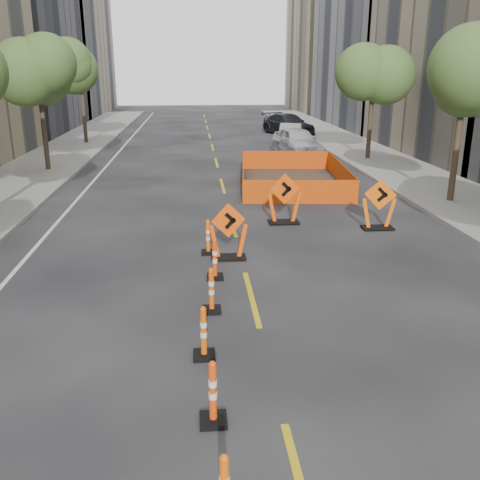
{
  "coord_description": "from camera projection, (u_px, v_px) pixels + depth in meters",
  "views": [
    {
      "loc": [
        -1.2,
        -6.93,
        4.89
      ],
      "look_at": [
        -0.19,
        4.81,
        1.1
      ],
      "focal_mm": 40.0,
      "sensor_mm": 36.0,
      "label": 1
    }
  ],
  "objects": [
    {
      "name": "chevron_sign_left",
      "position": [
        228.0,
        231.0,
        14.15
      ],
      "size": [
        1.15,
        0.85,
        1.55
      ],
      "primitive_type": null,
      "rotation": [
        0.0,
        0.0,
        0.25
      ],
      "color": "#FF510A",
      "rests_on": "ground"
    },
    {
      "name": "channelizer_2",
      "position": [
        213.0,
        392.0,
        7.58
      ],
      "size": [
        0.4,
        0.4,
        1.01
      ],
      "primitive_type": null,
      "color": "#E83F09",
      "rests_on": "ground"
    },
    {
      "name": "tree_r_b",
      "position": [
        465.0,
        79.0,
        18.84
      ],
      "size": [
        2.8,
        2.8,
        5.95
      ],
      "color": "#382B1E",
      "rests_on": "ground"
    },
    {
      "name": "bld_right_d",
      "position": [
        409.0,
        4.0,
        44.61
      ],
      "size": [
        12.0,
        18.0,
        20.0
      ],
      "primitive_type": "cube",
      "color": "gray",
      "rests_on": "ground"
    },
    {
      "name": "tree_l_c",
      "position": [
        38.0,
        76.0,
        25.06
      ],
      "size": [
        2.8,
        2.8,
        5.95
      ],
      "color": "#382B1E",
      "rests_on": "ground"
    },
    {
      "name": "parked_car_mid",
      "position": [
        290.0,
        134.0,
        36.11
      ],
      "size": [
        2.26,
        4.27,
        1.34
      ],
      "primitive_type": "imported",
      "rotation": [
        0.0,
        0.0,
        -0.22
      ],
      "color": "gray",
      "rests_on": "ground"
    },
    {
      "name": "bld_left_e",
      "position": [
        41.0,
        18.0,
        56.45
      ],
      "size": [
        12.0,
        20.0,
        20.0
      ],
      "primitive_type": "cube",
      "color": "gray",
      "rests_on": "ground"
    },
    {
      "name": "parked_car_near",
      "position": [
        297.0,
        141.0,
        31.26
      ],
      "size": [
        2.64,
        5.02,
        1.63
      ],
      "primitive_type": "imported",
      "rotation": [
        0.0,
        0.0,
        0.15
      ],
      "color": "silver",
      "rests_on": "ground"
    },
    {
      "name": "channelizer_4",
      "position": [
        211.0,
        290.0,
        11.12
      ],
      "size": [
        0.39,
        0.39,
        0.99
      ],
      "primitive_type": null,
      "color": "#DD4E09",
      "rests_on": "ground"
    },
    {
      "name": "ground_plane",
      "position": [
        279.0,
        404.0,
        8.16
      ],
      "size": [
        140.0,
        140.0,
        0.0
      ],
      "primitive_type": "plane",
      "color": "black"
    },
    {
      "name": "tree_l_d",
      "position": [
        80.0,
        74.0,
        34.55
      ],
      "size": [
        2.8,
        2.8,
        5.95
      ],
      "color": "#382B1E",
      "rests_on": "ground"
    },
    {
      "name": "channelizer_6",
      "position": [
        208.0,
        237.0,
        14.64
      ],
      "size": [
        0.38,
        0.38,
        0.97
      ],
      "primitive_type": null,
      "color": "#F4620A",
      "rests_on": "ground"
    },
    {
      "name": "channelizer_3",
      "position": [
        204.0,
        332.0,
        9.34
      ],
      "size": [
        0.39,
        0.39,
        0.99
      ],
      "primitive_type": null,
      "color": "#D95209",
      "rests_on": "ground"
    },
    {
      "name": "sidewalk_right",
      "position": [
        465.0,
        202.0,
        20.26
      ],
      "size": [
        4.0,
        90.0,
        0.15
      ],
      "primitive_type": "cube",
      "color": "gray",
      "rests_on": "ground"
    },
    {
      "name": "chevron_sign_right",
      "position": [
        379.0,
        204.0,
        16.8
      ],
      "size": [
        1.25,
        1.01,
        1.63
      ],
      "primitive_type": null,
      "rotation": [
        0.0,
        0.0,
        -0.38
      ],
      "color": "#FE640A",
      "rests_on": "ground"
    },
    {
      "name": "parked_car_far",
      "position": [
        288.0,
        124.0,
        41.18
      ],
      "size": [
        3.99,
        5.79,
        1.56
      ],
      "primitive_type": "imported",
      "rotation": [
        0.0,
        0.0,
        0.37
      ],
      "color": "black",
      "rests_on": "ground"
    },
    {
      "name": "safety_fence",
      "position": [
        292.0,
        174.0,
        23.58
      ],
      "size": [
        4.96,
        7.71,
        0.92
      ],
      "primitive_type": null,
      "rotation": [
        0.0,
        0.0,
        -0.09
      ],
      "color": "#E43C0C",
      "rests_on": "ground"
    },
    {
      "name": "channelizer_5",
      "position": [
        215.0,
        259.0,
        12.88
      ],
      "size": [
        0.4,
        0.4,
        1.01
      ],
      "primitive_type": null,
      "color": "#ED3C0A",
      "rests_on": "ground"
    },
    {
      "name": "chevron_sign_center",
      "position": [
        284.0,
        199.0,
        17.42
      ],
      "size": [
        1.22,
        0.86,
        1.67
      ],
      "primitive_type": null,
      "rotation": [
        0.0,
        0.0,
        0.19
      ],
      "color": "#FF500A",
      "rests_on": "ground"
    },
    {
      "name": "bld_right_e",
      "position": [
        347.0,
        41.0,
        62.68
      ],
      "size": [
        12.0,
        14.0,
        16.0
      ],
      "primitive_type": "cube",
      "color": "tan",
      "rests_on": "ground"
    },
    {
      "name": "tree_r_c",
      "position": [
        373.0,
        76.0,
        28.33
      ],
      "size": [
        2.8,
        2.8,
        5.95
      ],
      "color": "#382B1E",
      "rests_on": "ground"
    }
  ]
}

